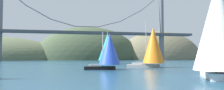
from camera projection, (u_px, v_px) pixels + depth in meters
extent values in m
plane|color=navy|center=(157.00, 76.00, 27.13)|extent=(360.00, 360.00, 0.00)
ellipsoid|color=#425138|center=(88.00, 60.00, 160.13)|extent=(77.00, 44.00, 47.66)
ellipsoid|color=#6B664C|center=(160.00, 60.00, 171.33)|extent=(66.82, 44.00, 43.90)
cylinder|color=slate|center=(0.00, 23.00, 112.13)|extent=(2.80, 2.80, 39.05)
cylinder|color=slate|center=(161.00, 27.00, 129.94)|extent=(2.80, 2.80, 39.05)
cube|color=#47474C|center=(86.00, 33.00, 120.81)|extent=(123.43, 6.00, 1.20)
cylinder|color=slate|center=(39.00, 12.00, 116.26)|extent=(12.73, 0.50, 7.21)
cylinder|color=slate|center=(63.00, 23.00, 118.54)|extent=(12.62, 0.50, 3.87)
cylinder|color=slate|center=(86.00, 27.00, 120.99)|extent=(12.49, 0.50, 0.50)
cylinder|color=slate|center=(109.00, 24.00, 123.62)|extent=(12.62, 0.50, 3.87)
cylinder|color=slate|center=(130.00, 16.00, 126.44)|extent=(12.73, 0.50, 7.21)
cylinder|color=slate|center=(151.00, 2.00, 129.42)|extent=(12.80, 0.50, 10.55)
cube|color=black|center=(100.00, 68.00, 39.56)|extent=(5.59, 1.91, 0.61)
cube|color=beige|center=(94.00, 65.00, 39.44)|extent=(1.83, 1.31, 0.36)
cylinder|color=#B2B2B7|center=(103.00, 49.00, 39.82)|extent=(0.14, 0.14, 6.07)
cone|color=blue|center=(109.00, 49.00, 40.00)|extent=(4.16, 4.16, 5.57)
cube|color=navy|center=(108.00, 63.00, 68.65)|extent=(3.40, 8.13, 0.79)
cube|color=beige|center=(108.00, 61.00, 67.26)|extent=(1.93, 2.76, 0.36)
cylinder|color=#B2B2B7|center=(108.00, 46.00, 69.71)|extent=(0.14, 0.14, 9.55)
cone|color=teal|center=(108.00, 47.00, 71.44)|extent=(7.02, 7.02, 8.83)
cube|color=white|center=(215.00, 75.00, 24.21)|extent=(5.41, 8.02, 0.69)
cube|color=beige|center=(212.00, 69.00, 25.61)|extent=(2.56, 2.98, 0.36)
cylinder|color=#B2B2B7|center=(215.00, 21.00, 23.74)|extent=(0.14, 0.14, 10.81)
cone|color=white|center=(219.00, 23.00, 22.03)|extent=(6.76, 6.76, 9.26)
cube|color=#B7B2A8|center=(143.00, 66.00, 47.90)|extent=(7.22, 3.85, 0.64)
cube|color=beige|center=(137.00, 64.00, 48.05)|extent=(2.55, 2.00, 0.36)
cylinder|color=#B2B2B7|center=(146.00, 43.00, 48.09)|extent=(0.14, 0.14, 9.27)
cone|color=orange|center=(153.00, 45.00, 47.91)|extent=(5.78, 5.78, 7.82)
cone|color=pink|center=(224.00, 41.00, 34.26)|extent=(5.81, 5.81, 7.36)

